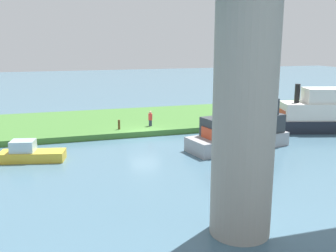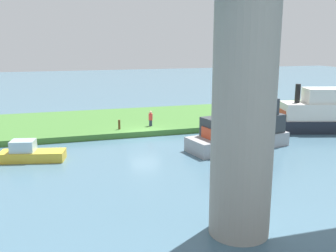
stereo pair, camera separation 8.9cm
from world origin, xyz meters
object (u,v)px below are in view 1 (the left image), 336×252
at_px(bridge_pylon, 245,108).
at_px(pontoon_yellow, 30,153).
at_px(person_on_bank, 150,118).
at_px(houseboat_blue, 317,114).
at_px(motorboat_red, 241,128).
at_px(mooring_post, 119,125).

relative_size(bridge_pylon, pontoon_yellow, 2.37).
relative_size(bridge_pylon, person_on_bank, 7.81).
height_order(houseboat_blue, pontoon_yellow, houseboat_blue).
xyz_separation_m(motorboat_red, pontoon_yellow, (15.43, -1.20, -1.01)).
relative_size(person_on_bank, houseboat_blue, 0.16).
height_order(person_on_bank, houseboat_blue, houseboat_blue).
xyz_separation_m(bridge_pylon, person_on_bank, (-1.05, -19.52, -4.23)).
xyz_separation_m(bridge_pylon, pontoon_yellow, (9.06, -13.34, -4.91)).
bearing_deg(houseboat_blue, mooring_post, -12.06).
relative_size(houseboat_blue, pontoon_yellow, 1.94).
bearing_deg(pontoon_yellow, bridge_pylon, 124.19).
bearing_deg(pontoon_yellow, motorboat_red, 175.54).
relative_size(bridge_pylon, motorboat_red, 1.29).
distance_m(bridge_pylon, mooring_post, 19.62).
bearing_deg(houseboat_blue, person_on_bank, -16.32).
bearing_deg(bridge_pylon, houseboat_blue, -135.77).
relative_size(person_on_bank, mooring_post, 1.66).
bearing_deg(person_on_bank, mooring_post, 9.98).
distance_m(person_on_bank, mooring_post, 3.02).
bearing_deg(mooring_post, pontoon_yellow, 38.35).
bearing_deg(mooring_post, person_on_bank, -170.02).
bearing_deg(houseboat_blue, pontoon_yellow, 4.40).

